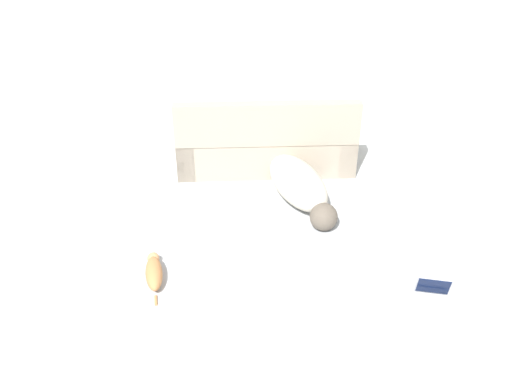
# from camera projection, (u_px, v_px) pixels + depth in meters

# --- Properties ---
(wall_back) EXTENTS (7.48, 0.06, 2.69)m
(wall_back) POSITION_uv_depth(u_px,v_px,m) (240.00, 37.00, 6.47)
(wall_back) COLOR silver
(wall_back) RESTS_ON ground_plane
(couch) EXTENTS (2.00, 0.81, 0.90)m
(couch) POSITION_uv_depth(u_px,v_px,m) (266.00, 143.00, 6.52)
(couch) COLOR tan
(couch) RESTS_ON ground_plane
(dog) EXTENTS (0.79, 1.47, 0.40)m
(dog) POSITION_uv_depth(u_px,v_px,m) (300.00, 185.00, 5.93)
(dog) COLOR beige
(dog) RESTS_ON ground_plane
(cat) EXTENTS (0.21, 0.62, 0.16)m
(cat) POSITION_uv_depth(u_px,v_px,m) (154.00, 272.00, 4.93)
(cat) COLOR #BC7A47
(cat) RESTS_ON ground_plane
(laptop_open) EXTENTS (0.34, 0.36, 0.23)m
(laptop_open) POSITION_uv_depth(u_px,v_px,m) (433.00, 295.00, 4.69)
(laptop_open) COLOR #B7B7BC
(laptop_open) RESTS_ON ground_plane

